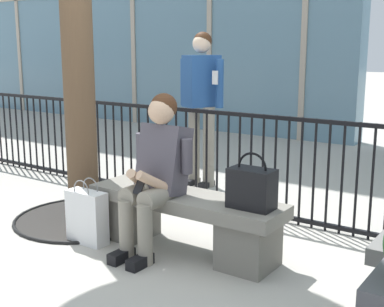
{
  "coord_description": "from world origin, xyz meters",
  "views": [
    {
      "loc": [
        2.22,
        -3.08,
        1.55
      ],
      "look_at": [
        0.0,
        0.1,
        0.75
      ],
      "focal_mm": 48.51,
      "sensor_mm": 36.0,
      "label": 1
    }
  ],
  "objects_px": {
    "stone_bench": "(185,217)",
    "shopping_bag": "(87,217)",
    "handbag_on_bench": "(252,188)",
    "seated_person_with_phone": "(156,169)",
    "bystander_at_railing": "(202,97)"
  },
  "relations": [
    {
      "from": "stone_bench",
      "to": "shopping_bag",
      "type": "bearing_deg",
      "value": -156.28
    },
    {
      "from": "handbag_on_bench",
      "to": "shopping_bag",
      "type": "height_order",
      "value": "handbag_on_bench"
    },
    {
      "from": "handbag_on_bench",
      "to": "seated_person_with_phone",
      "type": "bearing_deg",
      "value": -170.97
    },
    {
      "from": "shopping_bag",
      "to": "bystander_at_railing",
      "type": "height_order",
      "value": "bystander_at_railing"
    },
    {
      "from": "stone_bench",
      "to": "bystander_at_railing",
      "type": "xyz_separation_m",
      "value": [
        -0.98,
        1.68,
        0.73
      ]
    },
    {
      "from": "stone_bench",
      "to": "shopping_bag",
      "type": "xyz_separation_m",
      "value": [
        -0.73,
        -0.32,
        -0.05
      ]
    },
    {
      "from": "bystander_at_railing",
      "to": "seated_person_with_phone",
      "type": "bearing_deg",
      "value": -65.86
    },
    {
      "from": "seated_person_with_phone",
      "to": "handbag_on_bench",
      "type": "height_order",
      "value": "seated_person_with_phone"
    },
    {
      "from": "seated_person_with_phone",
      "to": "handbag_on_bench",
      "type": "bearing_deg",
      "value": 9.03
    },
    {
      "from": "stone_bench",
      "to": "handbag_on_bench",
      "type": "bearing_deg",
      "value": -0.99
    },
    {
      "from": "stone_bench",
      "to": "bystander_at_railing",
      "type": "bearing_deg",
      "value": 120.18
    },
    {
      "from": "seated_person_with_phone",
      "to": "bystander_at_railing",
      "type": "xyz_separation_m",
      "value": [
        -0.81,
        1.81,
        0.35
      ]
    },
    {
      "from": "handbag_on_bench",
      "to": "bystander_at_railing",
      "type": "xyz_separation_m",
      "value": [
        -1.56,
        1.69,
        0.4
      ]
    },
    {
      "from": "seated_person_with_phone",
      "to": "bystander_at_railing",
      "type": "relative_size",
      "value": 0.71
    },
    {
      "from": "seated_person_with_phone",
      "to": "handbag_on_bench",
      "type": "xyz_separation_m",
      "value": [
        0.75,
        0.12,
        -0.05
      ]
    }
  ]
}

